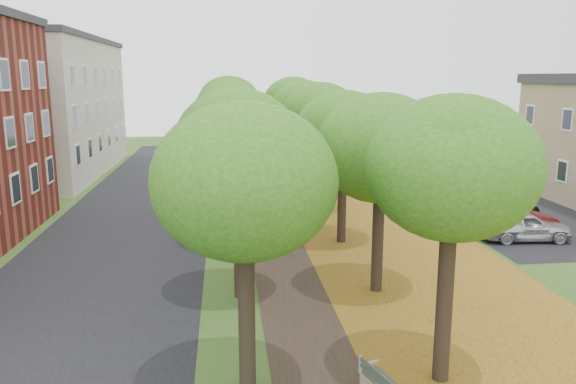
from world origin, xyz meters
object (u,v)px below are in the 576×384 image
object	(u,v)px
car_grey	(500,207)
car_white	(460,194)
car_red	(513,220)
car_silver	(525,226)

from	to	relation	value
car_grey	car_white	xyz separation A→B (m)	(-0.70, 3.55, 0.02)
car_red	car_grey	size ratio (longest dim) A/B	0.89
car_red	car_grey	xyz separation A→B (m)	(0.70, 2.59, -0.00)
car_grey	car_silver	bearing A→B (deg)	146.92
car_red	car_white	xyz separation A→B (m)	(0.00, 6.14, 0.02)
car_grey	car_white	bearing A→B (deg)	-11.20
car_silver	car_red	world-z (taller)	car_red
car_red	car_grey	distance (m)	2.68
car_white	car_silver	bearing A→B (deg)	-173.96
car_silver	car_white	distance (m)	7.22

